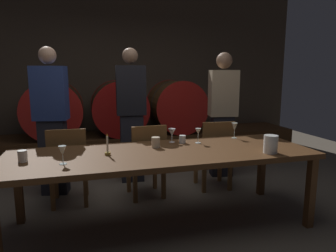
{
  "coord_description": "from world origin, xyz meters",
  "views": [
    {
      "loc": [
        -0.53,
        -2.76,
        1.45
      ],
      "look_at": [
        0.28,
        0.19,
        0.91
      ],
      "focal_mm": 31.96,
      "sensor_mm": 36.0,
      "label": 1
    }
  ],
  "objects_px": {
    "wine_glass_far_right": "(235,127)",
    "guest_center": "(131,114)",
    "wine_barrel_left": "(54,110)",
    "wine_barrel_center": "(119,108)",
    "dining_table": "(162,158)",
    "wine_glass_right": "(198,132)",
    "chair_right": "(215,151)",
    "cup_left": "(23,156)",
    "wine_glass_left": "(62,151)",
    "guest_left": "(52,121)",
    "pitcher": "(271,144)",
    "wine_barrel_right": "(176,106)",
    "chair_center": "(147,158)",
    "candle_center": "(108,149)",
    "guest_right": "(223,114)",
    "cup_center": "(156,142)",
    "cup_right": "(182,139)",
    "wine_glass_center": "(172,133)",
    "chair_left": "(68,163)"
  },
  "relations": [
    {
      "from": "guest_center",
      "to": "guest_right",
      "type": "relative_size",
      "value": 1.02
    },
    {
      "from": "guest_right",
      "to": "wine_glass_far_right",
      "type": "xyz_separation_m",
      "value": [
        -0.25,
        -0.84,
        -0.04
      ]
    },
    {
      "from": "guest_left",
      "to": "pitcher",
      "type": "xyz_separation_m",
      "value": [
        2.01,
        -1.43,
        -0.09
      ]
    },
    {
      "from": "chair_right",
      "to": "wine_glass_left",
      "type": "xyz_separation_m",
      "value": [
        -1.73,
        -0.89,
        0.35
      ]
    },
    {
      "from": "wine_barrel_left",
      "to": "cup_right",
      "type": "distance_m",
      "value": 2.7
    },
    {
      "from": "cup_center",
      "to": "cup_right",
      "type": "distance_m",
      "value": 0.33
    },
    {
      "from": "candle_center",
      "to": "cup_right",
      "type": "distance_m",
      "value": 0.84
    },
    {
      "from": "guest_center",
      "to": "dining_table",
      "type": "bearing_deg",
      "value": 97.42
    },
    {
      "from": "guest_center",
      "to": "wine_glass_left",
      "type": "bearing_deg",
      "value": 65.78
    },
    {
      "from": "wine_barrel_center",
      "to": "wine_glass_center",
      "type": "height_order",
      "value": "wine_barrel_center"
    },
    {
      "from": "cup_left",
      "to": "cup_center",
      "type": "relative_size",
      "value": 0.93
    },
    {
      "from": "wine_barrel_right",
      "to": "wine_glass_center",
      "type": "xyz_separation_m",
      "value": [
        -0.72,
        -2.21,
        -0.03
      ]
    },
    {
      "from": "wine_barrel_right",
      "to": "cup_left",
      "type": "relative_size",
      "value": 9.71
    },
    {
      "from": "chair_right",
      "to": "cup_left",
      "type": "height_order",
      "value": "chair_right"
    },
    {
      "from": "chair_center",
      "to": "pitcher",
      "type": "distance_m",
      "value": 1.41
    },
    {
      "from": "wine_glass_left",
      "to": "wine_glass_far_right",
      "type": "distance_m",
      "value": 1.87
    },
    {
      "from": "pitcher",
      "to": "wine_glass_far_right",
      "type": "xyz_separation_m",
      "value": [
        -0.01,
        0.67,
        0.04
      ]
    },
    {
      "from": "chair_left",
      "to": "guest_left",
      "type": "distance_m",
      "value": 0.62
    },
    {
      "from": "dining_table",
      "to": "guest_right",
      "type": "xyz_separation_m",
      "value": [
        1.18,
        1.19,
        0.22
      ]
    },
    {
      "from": "dining_table",
      "to": "cup_right",
      "type": "relative_size",
      "value": 35.01
    },
    {
      "from": "pitcher",
      "to": "wine_glass_far_right",
      "type": "height_order",
      "value": "wine_glass_far_right"
    },
    {
      "from": "guest_left",
      "to": "cup_center",
      "type": "xyz_separation_m",
      "value": [
        1.04,
        -0.95,
        -0.12
      ]
    },
    {
      "from": "wine_barrel_right",
      "to": "cup_left",
      "type": "bearing_deg",
      "value": -129.39
    },
    {
      "from": "chair_center",
      "to": "dining_table",
      "type": "bearing_deg",
      "value": 86.48
    },
    {
      "from": "chair_left",
      "to": "cup_center",
      "type": "relative_size",
      "value": 8.56
    },
    {
      "from": "pitcher",
      "to": "cup_center",
      "type": "bearing_deg",
      "value": 153.44
    },
    {
      "from": "wine_glass_center",
      "to": "wine_glass_far_right",
      "type": "relative_size",
      "value": 0.85
    },
    {
      "from": "chair_center",
      "to": "candle_center",
      "type": "bearing_deg",
      "value": 49.22
    },
    {
      "from": "chair_right",
      "to": "wine_barrel_right",
      "type": "bearing_deg",
      "value": -88.05
    },
    {
      "from": "candle_center",
      "to": "cup_left",
      "type": "distance_m",
      "value": 0.69
    },
    {
      "from": "dining_table",
      "to": "cup_left",
      "type": "bearing_deg",
      "value": -179.58
    },
    {
      "from": "guest_center",
      "to": "cup_left",
      "type": "height_order",
      "value": "guest_center"
    },
    {
      "from": "pitcher",
      "to": "wine_glass_left",
      "type": "height_order",
      "value": "pitcher"
    },
    {
      "from": "wine_barrel_right",
      "to": "chair_center",
      "type": "relative_size",
      "value": 1.05
    },
    {
      "from": "chair_left",
      "to": "wine_glass_far_right",
      "type": "distance_m",
      "value": 1.88
    },
    {
      "from": "chair_right",
      "to": "guest_center",
      "type": "xyz_separation_m",
      "value": [
        -0.96,
        0.59,
        0.43
      ]
    },
    {
      "from": "candle_center",
      "to": "wine_glass_far_right",
      "type": "relative_size",
      "value": 1.14
    },
    {
      "from": "chair_center",
      "to": "wine_glass_left",
      "type": "distance_m",
      "value": 1.25
    },
    {
      "from": "guest_center",
      "to": "cup_left",
      "type": "distance_m",
      "value": 1.73
    },
    {
      "from": "chair_center",
      "to": "guest_center",
      "type": "relative_size",
      "value": 0.49
    },
    {
      "from": "wine_glass_left",
      "to": "cup_right",
      "type": "xyz_separation_m",
      "value": [
        1.16,
        0.45,
        -0.07
      ]
    },
    {
      "from": "candle_center",
      "to": "chair_right",
      "type": "bearing_deg",
      "value": 27.55
    },
    {
      "from": "guest_right",
      "to": "wine_glass_far_right",
      "type": "bearing_deg",
      "value": 82.99
    },
    {
      "from": "guest_left",
      "to": "wine_glass_right",
      "type": "distance_m",
      "value": 1.76
    },
    {
      "from": "wine_glass_far_right",
      "to": "guest_center",
      "type": "bearing_deg",
      "value": 136.75
    },
    {
      "from": "wine_barrel_right",
      "to": "guest_center",
      "type": "height_order",
      "value": "guest_center"
    },
    {
      "from": "dining_table",
      "to": "wine_glass_right",
      "type": "height_order",
      "value": "wine_glass_right"
    },
    {
      "from": "dining_table",
      "to": "wine_glass_right",
      "type": "bearing_deg",
      "value": 27.89
    },
    {
      "from": "cup_left",
      "to": "cup_right",
      "type": "distance_m",
      "value": 1.51
    },
    {
      "from": "wine_barrel_left",
      "to": "wine_barrel_center",
      "type": "xyz_separation_m",
      "value": [
        1.05,
        0.0,
        0.0
      ]
    }
  ]
}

